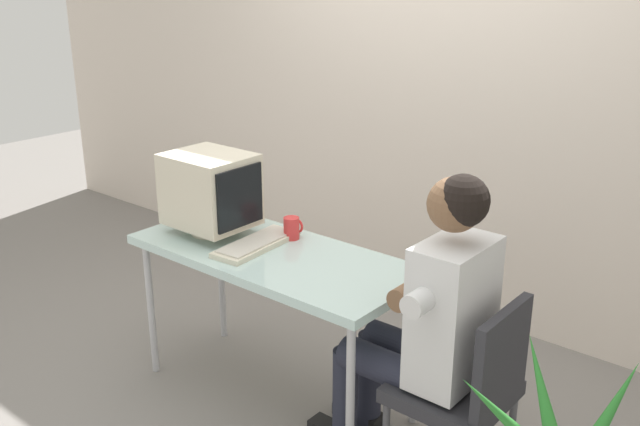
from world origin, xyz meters
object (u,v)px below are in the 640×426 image
(office_chair, at_px, (467,384))
(desk_mug, at_px, (292,228))
(keyboard, at_px, (256,244))
(person_seated, at_px, (428,316))
(crt_monitor, at_px, (211,190))
(desk, at_px, (274,263))

(office_chair, xyz_separation_m, desk_mug, (-1.06, 0.18, 0.34))
(keyboard, bearing_deg, desk_mug, 72.58)
(office_chair, distance_m, desk_mug, 1.13)
(office_chair, relative_size, person_seated, 0.64)
(keyboard, distance_m, desk_mug, 0.20)
(office_chair, bearing_deg, crt_monitor, -179.33)
(desk_mug, bearing_deg, crt_monitor, -151.05)
(crt_monitor, height_order, desk_mug, crt_monitor)
(keyboard, distance_m, office_chair, 1.16)
(desk, distance_m, person_seated, 0.82)
(crt_monitor, bearing_deg, desk, 1.96)
(desk, height_order, keyboard, keyboard)
(person_seated, distance_m, desk_mug, 0.89)
(crt_monitor, height_order, keyboard, crt_monitor)
(crt_monitor, relative_size, person_seated, 0.31)
(desk, xyz_separation_m, crt_monitor, (-0.39, -0.01, 0.28))
(crt_monitor, relative_size, keyboard, 0.86)
(office_chair, bearing_deg, keyboard, -179.54)
(desk, xyz_separation_m, keyboard, (-0.10, -0.01, 0.07))
(office_chair, height_order, person_seated, person_seated)
(keyboard, distance_m, person_seated, 0.93)
(crt_monitor, bearing_deg, office_chair, 0.67)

